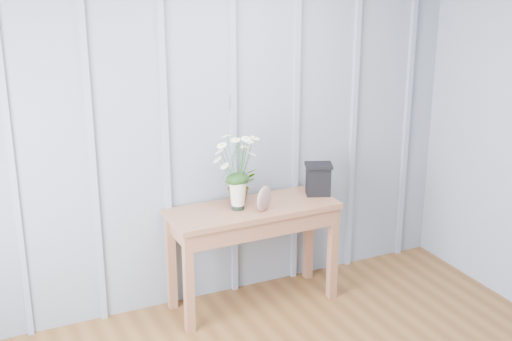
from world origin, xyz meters
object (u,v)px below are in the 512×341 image
felt_disc_vessel (264,199)px  carved_box (318,179)px  sideboard (253,222)px  daisy_vase (238,160)px

felt_disc_vessel → carved_box: size_ratio=0.75×
sideboard → felt_disc_vessel: bearing=-71.0°
felt_disc_vessel → carved_box: carved_box is taller
sideboard → daisy_vase: size_ratio=2.11×
felt_disc_vessel → carved_box: 0.51m
sideboard → carved_box: bearing=1.6°
daisy_vase → felt_disc_vessel: (0.15, -0.10, -0.27)m
daisy_vase → carved_box: size_ratio=2.43×
sideboard → carved_box: (0.53, 0.01, 0.23)m
sideboard → carved_box: size_ratio=5.13×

